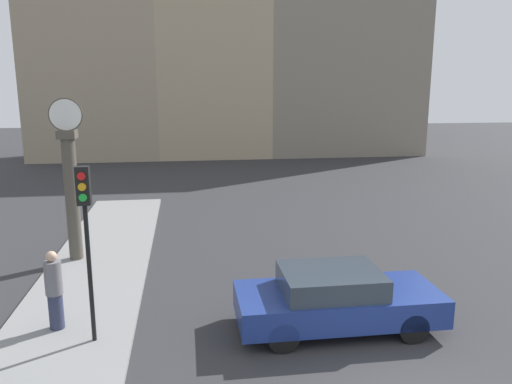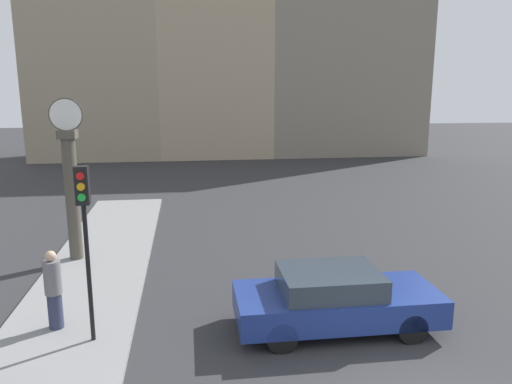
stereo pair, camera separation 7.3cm
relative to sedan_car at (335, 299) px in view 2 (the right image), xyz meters
name	(u,v)px [view 2 (the right image)]	position (x,y,z in m)	size (l,w,h in m)	color
sidewalk_corner	(95,273)	(-5.82, 3.99, -0.64)	(2.86, 18.06, 0.13)	gray
building_row	(247,51)	(1.41, 28.17, 7.04)	(29.02, 5.00, 17.52)	gray
sedan_car	(335,299)	(0.00, 0.00, 0.00)	(4.45, 1.86, 1.36)	navy
traffic_light_near	(84,218)	(-5.15, -0.04, 2.04)	(0.26, 0.24, 3.64)	black
street_clock	(71,185)	(-6.55, 5.19, 1.70)	(0.96, 0.52, 4.81)	#4C473D
pedestrian_grey_jacket	(54,290)	(-6.04, 0.62, 0.30)	(0.36, 0.36, 1.75)	#2D334C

